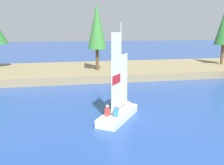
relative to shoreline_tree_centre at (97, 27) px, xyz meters
name	(u,v)px	position (x,y,z in m)	size (l,w,h in m)	color
shore_bank	(100,70)	(0.59, 2.00, -5.28)	(80.00, 11.72, 0.81)	#897A56
shoreline_tree_centre	(97,27)	(0.00, 0.00, 0.00)	(2.09, 2.09, 7.42)	brown
shoreline_tree_midright	(224,27)	(16.82, 1.35, 0.00)	(2.32, 2.32, 7.26)	brown
sailboat	(121,109)	(-0.55, -14.04, -5.19)	(3.56, 4.40, 6.26)	white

